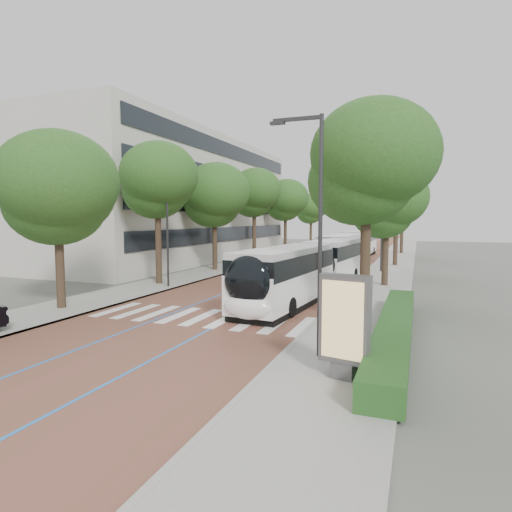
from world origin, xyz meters
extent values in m
plane|color=#51544C|center=(0.00, 0.00, 0.00)|extent=(160.00, 160.00, 0.00)
cube|color=brown|center=(0.00, 40.00, 0.01)|extent=(11.00, 140.00, 0.02)
cube|color=gray|center=(-7.50, 40.00, 0.06)|extent=(4.00, 140.00, 0.12)
cube|color=gray|center=(7.50, 40.00, 0.06)|extent=(4.00, 140.00, 0.12)
cube|color=gray|center=(-5.60, 40.00, 0.06)|extent=(0.20, 140.00, 0.14)
cube|color=gray|center=(5.60, 40.00, 0.06)|extent=(0.20, 140.00, 0.14)
cube|color=silver|center=(-4.80, 1.00, 0.03)|extent=(0.55, 3.60, 0.01)
cube|color=silver|center=(-3.55, 1.00, 0.03)|extent=(0.55, 3.60, 0.01)
cube|color=silver|center=(-2.30, 1.00, 0.03)|extent=(0.55, 3.60, 0.01)
cube|color=silver|center=(-1.05, 1.00, 0.03)|extent=(0.55, 3.60, 0.01)
cube|color=silver|center=(0.20, 1.00, 0.03)|extent=(0.55, 3.60, 0.01)
cube|color=silver|center=(1.45, 1.00, 0.03)|extent=(0.55, 3.60, 0.01)
cube|color=silver|center=(2.70, 1.00, 0.03)|extent=(0.55, 3.60, 0.01)
cube|color=silver|center=(3.95, 1.00, 0.03)|extent=(0.55, 3.60, 0.01)
cube|color=silver|center=(5.20, 1.00, 0.03)|extent=(0.55, 3.60, 0.01)
cube|color=blue|center=(-1.60, 40.00, 0.02)|extent=(0.12, 126.00, 0.01)
cube|color=blue|center=(1.60, 40.00, 0.02)|extent=(0.12, 126.00, 0.01)
cube|color=#B7B3AA|center=(-19.50, 28.00, 7.00)|extent=(18.00, 40.00, 14.00)
cube|color=black|center=(-10.45, 28.00, 3.00)|extent=(0.12, 38.00, 1.60)
cube|color=black|center=(-10.45, 28.00, 6.20)|extent=(0.12, 38.00, 1.60)
cube|color=black|center=(-10.45, 28.00, 9.40)|extent=(0.12, 38.00, 1.60)
cube|color=black|center=(-10.45, 28.00, 12.40)|extent=(0.12, 38.00, 1.60)
cube|color=#173F16|center=(9.10, 0.00, 0.52)|extent=(1.20, 14.00, 0.80)
cylinder|color=#2B2B2E|center=(6.80, -3.00, 4.12)|extent=(0.14, 0.14, 8.00)
cube|color=#2B2B2E|center=(6.00, -3.00, 8.02)|extent=(1.70, 0.12, 0.12)
cube|color=#2B2B2E|center=(5.30, -3.00, 7.94)|extent=(0.50, 0.20, 0.10)
cylinder|color=#2B2B2E|center=(6.80, 22.00, 4.12)|extent=(0.14, 0.14, 8.00)
cube|color=#2B2B2E|center=(6.00, 22.00, 8.02)|extent=(1.70, 0.12, 0.12)
cube|color=#2B2B2E|center=(5.30, 22.00, 7.94)|extent=(0.50, 0.20, 0.10)
cylinder|color=#2B2B2E|center=(-6.10, 8.00, 4.12)|extent=(0.14, 0.14, 8.00)
cylinder|color=black|center=(-7.50, 0.00, 2.14)|extent=(0.44, 0.44, 4.27)
ellipsoid|color=#224B18|center=(-7.50, 0.00, 6.02)|extent=(6.01, 6.01, 5.11)
cylinder|color=black|center=(-7.50, 9.00, 2.55)|extent=(0.44, 0.44, 5.11)
ellipsoid|color=#224B18|center=(-7.50, 9.00, 7.20)|extent=(5.46, 5.46, 4.64)
cylinder|color=black|center=(-7.50, 18.00, 2.34)|extent=(0.44, 0.44, 4.67)
ellipsoid|color=#224B18|center=(-7.50, 18.00, 6.58)|extent=(6.04, 6.04, 5.13)
cylinder|color=black|center=(-7.50, 28.00, 2.62)|extent=(0.44, 0.44, 5.25)
ellipsoid|color=#224B18|center=(-7.50, 28.00, 7.40)|extent=(5.58, 5.58, 4.75)
cylinder|color=black|center=(-7.50, 40.00, 2.50)|extent=(0.44, 0.44, 5.00)
ellipsoid|color=#224B18|center=(-7.50, 40.00, 7.05)|extent=(5.95, 5.95, 5.06)
cylinder|color=black|center=(-7.50, 55.00, 2.20)|extent=(0.44, 0.44, 4.41)
ellipsoid|color=#224B18|center=(-7.50, 55.00, 6.21)|extent=(5.14, 5.14, 4.37)
cylinder|color=black|center=(7.70, 2.00, 2.44)|extent=(0.44, 0.44, 4.87)
ellipsoid|color=#224B18|center=(7.70, 2.00, 6.86)|extent=(5.36, 5.36, 4.56)
cylinder|color=black|center=(7.70, 14.00, 2.00)|extent=(0.44, 0.44, 4.00)
ellipsoid|color=#224B18|center=(7.70, 14.00, 5.64)|extent=(4.99, 4.99, 4.24)
cylinder|color=black|center=(7.70, 28.00, 2.36)|extent=(0.44, 0.44, 4.72)
ellipsoid|color=#224B18|center=(7.70, 28.00, 6.65)|extent=(4.76, 4.76, 4.05)
cylinder|color=black|center=(7.70, 44.00, 2.25)|extent=(0.44, 0.44, 4.51)
ellipsoid|color=#224B18|center=(7.70, 44.00, 6.35)|extent=(4.89, 4.89, 4.15)
cylinder|color=black|center=(3.70, 10.00, 1.77)|extent=(2.37, 1.10, 2.30)
cube|color=white|center=(3.26, 4.88, 1.26)|extent=(3.30, 9.54, 1.82)
cube|color=black|center=(3.26, 4.88, 2.40)|extent=(3.32, 9.36, 0.97)
cube|color=#BDBDBF|center=(3.26, 4.88, 3.04)|extent=(3.23, 9.35, 0.31)
cube|color=black|center=(3.26, 4.88, 0.17)|extent=(3.22, 9.16, 0.35)
cube|color=white|center=(4.07, 14.30, 1.26)|extent=(3.16, 7.93, 1.82)
cube|color=black|center=(4.07, 14.30, 2.40)|extent=(3.19, 7.78, 0.97)
cube|color=#BDBDBF|center=(4.07, 14.30, 3.04)|extent=(3.10, 7.77, 0.31)
cube|color=black|center=(4.07, 14.30, 0.17)|extent=(3.08, 7.61, 0.35)
ellipsoid|color=black|center=(2.87, 0.37, 2.00)|extent=(2.44, 1.30, 2.28)
ellipsoid|color=white|center=(2.86, 0.32, 0.86)|extent=(2.43, 1.20, 1.14)
cylinder|color=black|center=(1.94, 2.71, 0.50)|extent=(0.39, 1.02, 1.00)
cylinder|color=black|center=(4.19, 2.52, 0.50)|extent=(0.39, 1.02, 1.00)
cylinder|color=black|center=(3.09, 16.06, 0.50)|extent=(0.39, 1.02, 1.00)
cylinder|color=black|center=(5.34, 15.87, 0.50)|extent=(0.39, 1.02, 1.00)
cylinder|color=black|center=(2.40, 8.05, 0.50)|extent=(0.39, 1.02, 1.00)
cylinder|color=black|center=(4.65, 7.86, 0.50)|extent=(0.39, 1.02, 1.00)
cube|color=white|center=(3.08, 24.98, 1.26)|extent=(3.26, 12.14, 1.82)
cube|color=black|center=(3.08, 24.98, 2.40)|extent=(3.29, 11.90, 0.97)
cube|color=#BDBDBF|center=(3.08, 24.98, 3.04)|extent=(3.20, 11.89, 0.31)
cube|color=black|center=(3.08, 24.98, 0.17)|extent=(3.18, 11.65, 0.35)
ellipsoid|color=black|center=(2.71, 19.15, 2.00)|extent=(2.42, 1.25, 2.28)
ellipsoid|color=white|center=(2.70, 19.10, 0.86)|extent=(2.41, 1.15, 1.14)
cylinder|color=black|center=(1.72, 21.46, 0.50)|extent=(0.36, 1.02, 1.00)
cylinder|color=black|center=(3.98, 21.32, 0.50)|extent=(0.36, 1.02, 1.00)
cylinder|color=black|center=(2.20, 28.85, 0.50)|extent=(0.36, 1.02, 1.00)
cylinder|color=black|center=(4.45, 28.71, 0.50)|extent=(0.36, 1.02, 1.00)
cube|color=white|center=(2.96, 37.69, 1.26)|extent=(2.96, 12.09, 1.82)
cube|color=black|center=(2.96, 37.69, 2.40)|extent=(2.99, 11.85, 0.97)
cube|color=#BDBDBF|center=(2.96, 37.69, 3.04)|extent=(2.90, 11.85, 0.31)
cube|color=black|center=(2.96, 37.69, 0.17)|extent=(2.89, 11.61, 0.35)
ellipsoid|color=black|center=(2.74, 31.84, 2.00)|extent=(2.39, 1.19, 2.28)
ellipsoid|color=white|center=(2.73, 31.79, 0.86)|extent=(2.39, 1.09, 1.14)
cylinder|color=black|center=(1.69, 34.14, 0.50)|extent=(0.34, 1.01, 1.00)
cylinder|color=black|center=(3.95, 34.05, 0.50)|extent=(0.34, 1.01, 1.00)
cylinder|color=black|center=(1.98, 41.53, 0.50)|extent=(0.34, 1.01, 1.00)
cylinder|color=black|center=(4.24, 41.44, 0.50)|extent=(0.34, 1.01, 1.00)
cube|color=#59595B|center=(7.92, -4.70, 0.34)|extent=(0.77, 0.68, 0.45)
cube|color=#59595B|center=(7.92, -4.70, 1.86)|extent=(1.51, 0.67, 2.58)
cube|color=tan|center=(7.88, -4.91, 1.86)|extent=(1.22, 0.27, 2.25)
camera|label=1|loc=(9.84, -16.95, 4.74)|focal=30.00mm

